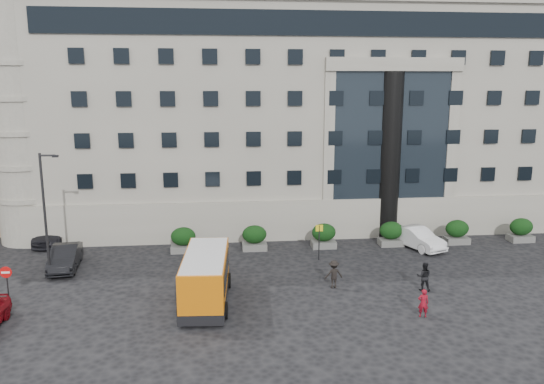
{
  "coord_description": "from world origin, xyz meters",
  "views": [
    {
      "loc": [
        -1.36,
        -29.77,
        12.08
      ],
      "look_at": [
        2.17,
        4.57,
        5.0
      ],
      "focal_mm": 35.0,
      "sensor_mm": 36.0,
      "label": 1
    }
  ],
  "objects_px": {
    "hedge_a": "(183,240)",
    "hedge_e": "(457,232)",
    "hedge_c": "(324,235)",
    "pedestrian_b": "(424,276)",
    "minibus": "(206,276)",
    "red_truck": "(88,205)",
    "pedestrian_a": "(423,303)",
    "white_taxi": "(417,238)",
    "street_lamp": "(46,212)",
    "parked_car_d": "(97,218)",
    "no_entry_sign": "(7,278)",
    "hedge_f": "(521,230)",
    "parked_car_c": "(55,233)",
    "bus_stop_sign": "(319,236)",
    "pedestrian_c": "(334,274)",
    "hedge_d": "(391,233)",
    "parked_car_b": "(65,257)",
    "hedge_b": "(254,237)"
  },
  "relations": [
    {
      "from": "street_lamp",
      "to": "parked_car_d",
      "type": "bearing_deg",
      "value": 89.31
    },
    {
      "from": "hedge_c",
      "to": "red_truck",
      "type": "bearing_deg",
      "value": 151.66
    },
    {
      "from": "hedge_f",
      "to": "pedestrian_b",
      "type": "relative_size",
      "value": 1.06
    },
    {
      "from": "pedestrian_c",
      "to": "street_lamp",
      "type": "bearing_deg",
      "value": -15.92
    },
    {
      "from": "hedge_d",
      "to": "parked_car_b",
      "type": "bearing_deg",
      "value": -173.02
    },
    {
      "from": "white_taxi",
      "to": "pedestrian_b",
      "type": "height_order",
      "value": "pedestrian_b"
    },
    {
      "from": "no_entry_sign",
      "to": "minibus",
      "type": "xyz_separation_m",
      "value": [
        10.82,
        -0.53,
        -0.09
      ]
    },
    {
      "from": "hedge_e",
      "to": "minibus",
      "type": "height_order",
      "value": "minibus"
    },
    {
      "from": "hedge_b",
      "to": "pedestrian_b",
      "type": "bearing_deg",
      "value": -43.38
    },
    {
      "from": "hedge_a",
      "to": "hedge_e",
      "type": "xyz_separation_m",
      "value": [
        20.8,
        0.0,
        0.0
      ]
    },
    {
      "from": "hedge_c",
      "to": "bus_stop_sign",
      "type": "relative_size",
      "value": 0.73
    },
    {
      "from": "hedge_e",
      "to": "street_lamp",
      "type": "relative_size",
      "value": 0.23
    },
    {
      "from": "minibus",
      "to": "parked_car_b",
      "type": "relative_size",
      "value": 1.46
    },
    {
      "from": "hedge_a",
      "to": "parked_car_b",
      "type": "height_order",
      "value": "hedge_a"
    },
    {
      "from": "hedge_a",
      "to": "pedestrian_c",
      "type": "bearing_deg",
      "value": -40.22
    },
    {
      "from": "hedge_a",
      "to": "pedestrian_b",
      "type": "bearing_deg",
      "value": -31.36
    },
    {
      "from": "hedge_a",
      "to": "no_entry_sign",
      "type": "relative_size",
      "value": 0.79
    },
    {
      "from": "hedge_d",
      "to": "no_entry_sign",
      "type": "distance_m",
      "value": 26.15
    },
    {
      "from": "hedge_c",
      "to": "white_taxi",
      "type": "distance_m",
      "value": 6.97
    },
    {
      "from": "no_entry_sign",
      "to": "bus_stop_sign",
      "type": "bearing_deg",
      "value": 18.08
    },
    {
      "from": "hedge_c",
      "to": "pedestrian_b",
      "type": "relative_size",
      "value": 1.06
    },
    {
      "from": "hedge_f",
      "to": "parked_car_c",
      "type": "distance_m",
      "value": 36.23
    },
    {
      "from": "hedge_a",
      "to": "hedge_e",
      "type": "distance_m",
      "value": 20.8
    },
    {
      "from": "bus_stop_sign",
      "to": "red_truck",
      "type": "height_order",
      "value": "red_truck"
    },
    {
      "from": "hedge_d",
      "to": "bus_stop_sign",
      "type": "xyz_separation_m",
      "value": [
        -6.1,
        -2.8,
        0.8
      ]
    },
    {
      "from": "hedge_b",
      "to": "parked_car_b",
      "type": "xyz_separation_m",
      "value": [
        -12.79,
        -2.84,
        -0.15
      ]
    },
    {
      "from": "hedge_c",
      "to": "pedestrian_a",
      "type": "height_order",
      "value": "hedge_c"
    },
    {
      "from": "bus_stop_sign",
      "to": "hedge_a",
      "type": "bearing_deg",
      "value": 163.58
    },
    {
      "from": "parked_car_d",
      "to": "pedestrian_a",
      "type": "relative_size",
      "value": 3.58
    },
    {
      "from": "hedge_a",
      "to": "hedge_d",
      "type": "height_order",
      "value": "same"
    },
    {
      "from": "bus_stop_sign",
      "to": "minibus",
      "type": "bearing_deg",
      "value": -139.45
    },
    {
      "from": "no_entry_sign",
      "to": "pedestrian_c",
      "type": "distance_m",
      "value": 18.45
    },
    {
      "from": "hedge_c",
      "to": "pedestrian_a",
      "type": "relative_size",
      "value": 1.2
    },
    {
      "from": "parked_car_d",
      "to": "pedestrian_b",
      "type": "bearing_deg",
      "value": -37.99
    },
    {
      "from": "hedge_d",
      "to": "parked_car_c",
      "type": "xyz_separation_m",
      "value": [
        -25.66,
        3.46,
        -0.16
      ]
    },
    {
      "from": "hedge_e",
      "to": "pedestrian_b",
      "type": "height_order",
      "value": "hedge_e"
    },
    {
      "from": "street_lamp",
      "to": "white_taxi",
      "type": "bearing_deg",
      "value": 9.0
    },
    {
      "from": "hedge_f",
      "to": "bus_stop_sign",
      "type": "height_order",
      "value": "bus_stop_sign"
    },
    {
      "from": "minibus",
      "to": "hedge_a",
      "type": "bearing_deg",
      "value": 104.52
    },
    {
      "from": "red_truck",
      "to": "parked_car_b",
      "type": "xyz_separation_m",
      "value": [
        1.59,
        -13.4,
        -0.54
      ]
    },
    {
      "from": "hedge_e",
      "to": "pedestrian_a",
      "type": "xyz_separation_m",
      "value": [
        -7.58,
        -12.44,
        -0.16
      ]
    },
    {
      "from": "bus_stop_sign",
      "to": "parked_car_c",
      "type": "bearing_deg",
      "value": 162.27
    },
    {
      "from": "hedge_f",
      "to": "bus_stop_sign",
      "type": "bearing_deg",
      "value": -170.37
    },
    {
      "from": "pedestrian_b",
      "to": "hedge_c",
      "type": "bearing_deg",
      "value": -48.25
    },
    {
      "from": "hedge_d",
      "to": "bus_stop_sign",
      "type": "bearing_deg",
      "value": -155.34
    },
    {
      "from": "hedge_d",
      "to": "hedge_f",
      "type": "xyz_separation_m",
      "value": [
        10.4,
        0.0,
        0.0
      ]
    },
    {
      "from": "street_lamp",
      "to": "pedestrian_c",
      "type": "xyz_separation_m",
      "value": [
        17.35,
        -3.16,
        -3.51
      ]
    },
    {
      "from": "minibus",
      "to": "pedestrian_b",
      "type": "bearing_deg",
      "value": 5.54
    },
    {
      "from": "pedestrian_c",
      "to": "hedge_f",
      "type": "bearing_deg",
      "value": -159.96
    },
    {
      "from": "hedge_c",
      "to": "hedge_e",
      "type": "xyz_separation_m",
      "value": [
        10.4,
        0.0,
        0.0
      ]
    }
  ]
}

